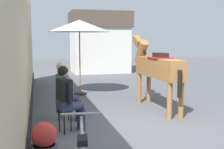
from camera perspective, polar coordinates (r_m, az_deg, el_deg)
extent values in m
plane|color=#56565B|center=(9.21, -0.41, -5.12)|extent=(40.00, 40.00, 0.00)
cube|color=#CCB793|center=(7.24, -17.38, 4.87)|extent=(0.30, 14.00, 3.40)
cube|color=black|center=(7.45, -16.81, -6.89)|extent=(0.34, 14.00, 0.36)
cube|color=silver|center=(17.20, -2.47, 4.82)|extent=(3.20, 2.40, 2.60)
cube|color=brown|center=(17.23, -2.50, 10.65)|extent=(3.40, 2.60, 0.90)
cylinder|color=black|center=(6.07, -9.29, -7.02)|extent=(0.34, 0.34, 0.03)
cylinder|color=black|center=(6.19, -8.06, -9.02)|extent=(0.02, 0.02, 0.45)
cylinder|color=black|center=(6.21, -10.32, -9.01)|extent=(0.02, 0.02, 0.45)
cylinder|color=black|center=(6.00, -9.36, -9.57)|extent=(0.02, 0.02, 0.45)
cube|color=#2D3851|center=(6.04, -9.31, -5.96)|extent=(0.33, 0.38, 0.20)
cube|color=black|center=(5.98, -9.37, -2.97)|extent=(0.32, 0.39, 0.44)
sphere|color=tan|center=(5.93, -9.44, 0.36)|extent=(0.20, 0.20, 0.20)
sphere|color=black|center=(5.92, -9.62, 0.64)|extent=(0.22, 0.22, 0.22)
cylinder|color=#2D3851|center=(6.21, -8.02, -6.08)|extent=(0.40, 0.25, 0.13)
cylinder|color=#2D3851|center=(6.36, -6.42, -8.51)|extent=(0.11, 0.11, 0.46)
cylinder|color=#2D3851|center=(6.07, -7.35, -6.37)|extent=(0.40, 0.25, 0.13)
cylinder|color=#2D3851|center=(6.23, -5.73, -8.85)|extent=(0.11, 0.11, 0.46)
cylinder|color=black|center=(6.18, -9.98, -3.14)|extent=(0.09, 0.09, 0.42)
cylinder|color=black|center=(5.82, -8.35, -3.73)|extent=(0.09, 0.09, 0.42)
cylinder|color=black|center=(7.05, -9.67, -5.09)|extent=(0.34, 0.34, 0.03)
cylinder|color=black|center=(7.07, -8.53, -7.03)|extent=(0.02, 0.02, 0.45)
cylinder|color=black|center=(7.23, -9.92, -6.73)|extent=(0.02, 0.02, 0.45)
cylinder|color=black|center=(7.01, -10.45, -7.19)|extent=(0.02, 0.02, 0.45)
cube|color=#2D3851|center=(7.03, -9.69, -4.17)|extent=(0.33, 0.38, 0.20)
cube|color=#337247|center=(6.97, -9.74, -1.58)|extent=(0.32, 0.39, 0.44)
sphere|color=tan|center=(6.93, -9.80, 1.28)|extent=(0.20, 0.20, 0.20)
sphere|color=#B2A38E|center=(6.93, -9.97, 1.53)|extent=(0.22, 0.22, 0.22)
cylinder|color=#2D3851|center=(7.06, -8.02, -4.49)|extent=(0.40, 0.25, 0.13)
cylinder|color=#2D3851|center=(7.09, -6.47, -6.91)|extent=(0.11, 0.11, 0.46)
cylinder|color=#2D3851|center=(6.91, -8.33, -4.75)|extent=(0.40, 0.25, 0.13)
cylinder|color=#2D3851|center=(6.94, -6.75, -7.22)|extent=(0.11, 0.11, 0.46)
cylinder|color=#337247|center=(7.16, -9.16, -1.75)|extent=(0.09, 0.09, 0.42)
cylinder|color=#337247|center=(6.78, -10.01, -2.25)|extent=(0.09, 0.09, 0.42)
cube|color=#9E6B38|center=(7.93, 9.12, 1.33)|extent=(0.52, 2.21, 0.52)
cylinder|color=#9E6B38|center=(8.85, 5.37, -2.68)|extent=(0.13, 0.13, 0.90)
cylinder|color=#9E6B38|center=(8.97, 7.21, -2.57)|extent=(0.13, 0.13, 0.90)
cylinder|color=#9E6B38|center=(7.12, 11.24, -5.12)|extent=(0.13, 0.13, 0.90)
cylinder|color=#9E6B38|center=(7.27, 13.41, -4.93)|extent=(0.13, 0.13, 0.90)
cylinder|color=#9E6B38|center=(9.00, 5.85, 4.53)|extent=(0.30, 0.64, 0.73)
cube|color=#9E6B38|center=(9.31, 5.06, 6.50)|extent=(0.20, 0.53, 0.40)
cube|color=black|center=(8.97, 5.91, 5.41)|extent=(0.06, 0.63, 0.48)
cylinder|color=black|center=(6.96, 13.15, -1.80)|extent=(0.10, 0.10, 0.65)
cube|color=red|center=(7.82, 9.48, 3.27)|extent=(0.52, 0.62, 0.03)
cube|color=black|center=(7.81, 9.49, 3.78)|extent=(0.30, 0.45, 0.12)
cylinder|color=#4C4C51|center=(4.78, -13.15, -13.54)|extent=(0.43, 0.43, 0.04)
sphere|color=red|center=(4.72, -13.21, -11.50)|extent=(0.40, 0.40, 0.40)
cylinder|color=#B7BCC6|center=(3.51, -5.95, -13.99)|extent=(0.10, 0.50, 0.60)
cylinder|color=#B7BCC6|center=(3.27, -5.97, -10.66)|extent=(0.14, 0.80, 0.09)
cylinder|color=#B7BCC6|center=(3.76, -6.01, -12.71)|extent=(0.05, 0.09, 0.60)
cylinder|color=#B7BCC6|center=(3.64, -6.08, -7.64)|extent=(0.50, 0.10, 0.03)
cube|color=black|center=(2.89, -5.85, -12.76)|extent=(0.13, 0.21, 0.06)
cylinder|color=black|center=(10.25, -6.25, -3.76)|extent=(0.44, 0.44, 0.06)
cylinder|color=olive|center=(10.11, -6.33, 2.21)|extent=(0.04, 0.04, 2.20)
cone|color=silver|center=(10.08, -6.43, 9.48)|extent=(2.10, 2.10, 0.40)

